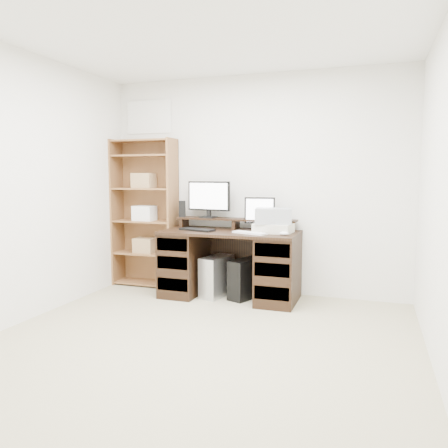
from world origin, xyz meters
The scene contains 14 objects.
room centered at (0.00, 0.00, 1.25)m, with size 3.54×4.04×2.54m.
desk centered at (-0.18, 1.64, 0.39)m, with size 1.50×0.70×0.75m.
riser_shelf centered at (-0.18, 1.85, 0.84)m, with size 1.40×0.22×0.12m.
monitor_wide centered at (-0.51, 1.84, 1.11)m, with size 0.53×0.16×0.42m.
monitor_small centered at (0.11, 1.81, 0.95)m, with size 0.34×0.14×0.37m.
speaker centered at (-0.84, 1.84, 0.97)m, with size 0.08×0.08×0.19m, color black.
keyboard_black centered at (-0.54, 1.55, 0.76)m, with size 0.41×0.14×0.02m, color black.
keyboard_white centered at (0.09, 1.49, 0.76)m, with size 0.38×0.12×0.02m, color white.
mouse centered at (0.45, 1.49, 0.77)m, with size 0.10×0.06×0.04m, color white.
printer centered at (0.30, 1.66, 0.80)m, with size 0.39×0.30×0.10m, color beige.
basket centered at (0.30, 1.66, 0.93)m, with size 0.38×0.27×0.16m, color #92979C.
tower_silver centered at (-0.34, 1.64, 0.23)m, with size 0.20×0.45×0.45m, color #B8BABF.
tower_black centered at (0.00, 1.67, 0.22)m, with size 0.34×0.48×0.44m.
bookshelf centered at (-1.35, 1.86, 0.92)m, with size 0.80×0.30×1.80m.
Camera 1 is at (1.31, -2.91, 1.36)m, focal length 35.00 mm.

